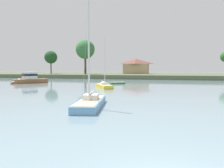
# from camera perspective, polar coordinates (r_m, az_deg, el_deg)

# --- Properties ---
(far_shore_bank) EXTENTS (229.02, 54.28, 1.48)m
(far_shore_bank) POSITION_cam_1_polar(r_m,az_deg,el_deg) (105.42, 15.35, 2.13)
(far_shore_bank) COLOR #4C563D
(far_shore_bank) RESTS_ON ground
(sailboat_skyblue) EXTENTS (3.78, 8.63, 10.83)m
(sailboat_skyblue) POSITION_cam_1_polar(r_m,az_deg,el_deg) (22.55, -5.52, -5.28)
(sailboat_skyblue) COLOR #669ECC
(sailboat_skyblue) RESTS_ON ground
(sailboat_yellow) EXTENTS (5.20, 6.73, 10.43)m
(sailboat_yellow) POSITION_cam_1_polar(r_m,az_deg,el_deg) (44.47, -2.03, -0.73)
(sailboat_yellow) COLOR gold
(sailboat_yellow) RESTS_ON ground
(dinghy_green) EXTENTS (4.09, 3.30, 0.62)m
(dinghy_green) POSITION_cam_1_polar(r_m,az_deg,el_deg) (56.35, 1.41, 0.20)
(dinghy_green) COLOR #236B3D
(dinghy_green) RESTS_ON ground
(cruiser_wood) EXTENTS (7.34, 9.46, 5.13)m
(cruiser_wood) POSITION_cam_1_polar(r_m,az_deg,el_deg) (62.07, -20.65, 0.82)
(cruiser_wood) COLOR brown
(cruiser_wood) RESTS_ON ground
(shore_tree_inland_a) EXTENTS (5.85, 5.85, 10.53)m
(shore_tree_inland_a) POSITION_cam_1_polar(r_m,az_deg,el_deg) (108.28, -15.30, 6.57)
(shore_tree_inland_a) COLOR brown
(shore_tree_inland_a) RESTS_ON far_shore_bank
(shore_tree_center_left) EXTENTS (8.12, 8.12, 14.59)m
(shore_tree_center_left) POSITION_cam_1_polar(r_m,az_deg,el_deg) (97.25, -6.83, 8.70)
(shore_tree_center_left) COLOR brown
(shore_tree_center_left) RESTS_ON far_shore_bank
(cottage_hillside) EXTENTS (11.65, 6.63, 6.65)m
(cottage_hillside) POSITION_cam_1_polar(r_m,az_deg,el_deg) (100.62, 6.15, 4.55)
(cottage_hillside) COLOR tan
(cottage_hillside) RESTS_ON far_shore_bank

